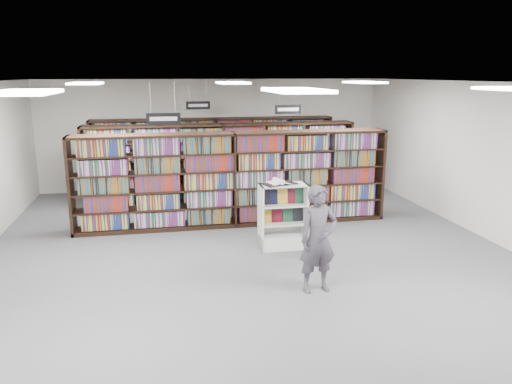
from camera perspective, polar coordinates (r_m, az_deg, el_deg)
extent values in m
plane|color=#4F4F54|center=(9.55, -0.67, -7.18)|extent=(12.00, 12.00, 0.00)
cube|color=white|center=(8.94, -0.73, 12.40)|extent=(10.00, 12.00, 0.10)
cube|color=silver|center=(14.98, -4.95, 6.62)|extent=(10.00, 0.10, 3.20)
cube|color=silver|center=(3.68, 17.44, -15.77)|extent=(10.00, 0.10, 3.20)
cube|color=silver|center=(11.15, 25.49, 3.03)|extent=(0.10, 12.00, 3.20)
cube|color=black|center=(11.15, -2.58, 1.45)|extent=(7.00, 0.60, 2.10)
cube|color=maroon|center=(11.15, -2.58, 1.45)|extent=(6.88, 0.42, 1.98)
cube|color=black|center=(13.10, -3.91, 3.23)|extent=(7.00, 0.60, 2.10)
cube|color=maroon|center=(13.10, -3.91, 3.23)|extent=(6.88, 0.42, 1.98)
cube|color=black|center=(14.76, -4.77, 4.36)|extent=(7.00, 0.60, 2.10)
cube|color=maroon|center=(14.76, -4.77, 4.36)|extent=(6.88, 0.42, 1.98)
cylinder|color=#B2B2B7|center=(9.80, -11.98, 10.50)|extent=(0.01, 0.01, 0.58)
cylinder|color=#B2B2B7|center=(9.81, -9.28, 10.62)|extent=(0.01, 0.01, 0.58)
cube|color=black|center=(9.83, -10.53, 8.24)|extent=(0.65, 0.02, 0.22)
cube|color=white|center=(9.81, -10.53, 8.23)|extent=(0.52, 0.00, 0.08)
cylinder|color=#B2B2B7|center=(12.15, 2.65, 11.28)|extent=(0.01, 0.01, 0.58)
cylinder|color=#B2B2B7|center=(12.27, 4.75, 11.27)|extent=(0.01, 0.01, 0.58)
cube|color=black|center=(12.23, 3.68, 9.40)|extent=(0.65, 0.02, 0.22)
cube|color=white|center=(12.22, 3.69, 9.40)|extent=(0.52, 0.00, 0.08)
cylinder|color=#B2B2B7|center=(13.83, -7.64, 11.43)|extent=(0.01, 0.01, 0.58)
cylinder|color=#B2B2B7|center=(13.86, -5.72, 11.49)|extent=(0.01, 0.01, 0.58)
cube|color=black|center=(13.86, -6.63, 9.81)|extent=(0.65, 0.02, 0.22)
cube|color=white|center=(13.85, -6.63, 9.81)|extent=(0.52, 0.00, 0.08)
cube|color=white|center=(5.95, -24.92, 10.29)|extent=(0.60, 1.20, 0.04)
cube|color=white|center=(6.02, 4.62, 11.49)|extent=(0.60, 1.20, 0.04)
cube|color=white|center=(10.88, -18.86, 11.67)|extent=(0.60, 1.20, 0.04)
cube|color=white|center=(10.91, -2.70, 12.35)|extent=(0.60, 1.20, 0.04)
cube|color=white|center=(11.74, 12.27, 12.15)|extent=(0.60, 1.20, 0.04)
cube|color=white|center=(9.89, 3.05, -5.61)|extent=(0.92, 0.46, 0.28)
cube|color=white|center=(9.64, 0.55, -2.94)|extent=(0.04, 0.46, 1.29)
cube|color=white|center=(9.85, 5.57, -2.64)|extent=(0.04, 0.46, 1.29)
cube|color=white|center=(9.94, 2.78, -2.45)|extent=(0.92, 0.03, 1.29)
cube|color=white|center=(9.58, 3.13, 0.83)|extent=(0.92, 0.46, 0.03)
cube|color=white|center=(9.78, 3.08, -3.57)|extent=(0.84, 0.42, 0.02)
cube|color=white|center=(9.68, 3.10, -1.48)|extent=(0.84, 0.42, 0.02)
cube|color=black|center=(9.61, 1.07, -0.64)|extent=(0.18, 0.07, 0.28)
cube|color=#121436|center=(9.64, 2.06, -0.59)|extent=(0.18, 0.07, 0.28)
cube|color=yellow|center=(9.68, 3.04, -0.54)|extent=(0.18, 0.07, 0.28)
cube|color=maroon|center=(9.73, 4.02, -0.49)|extent=(0.18, 0.07, 0.28)
cube|color=#1E4C34|center=(9.77, 4.98, -0.45)|extent=(0.18, 0.07, 0.28)
cube|color=yellow|center=(9.71, 1.18, -2.80)|extent=(0.20, 0.06, 0.26)
cube|color=maroon|center=(9.76, 2.41, -2.73)|extent=(0.20, 0.06, 0.26)
cube|color=#1E4C34|center=(9.81, 3.62, -2.65)|extent=(0.20, 0.06, 0.26)
cube|color=black|center=(9.86, 4.82, -2.58)|extent=(0.20, 0.06, 0.26)
cube|color=black|center=(9.56, 2.70, 0.96)|extent=(0.72, 0.54, 0.02)
cube|color=white|center=(9.53, 1.80, 0.98)|extent=(0.37, 0.41, 0.06)
cube|color=white|center=(9.60, 3.59, 1.06)|extent=(0.37, 0.41, 0.08)
cylinder|color=white|center=(9.55, 2.59, 1.26)|extent=(0.19, 0.34, 0.10)
imported|color=#4D4751|center=(7.82, 7.11, -5.37)|extent=(0.67, 0.49, 1.71)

